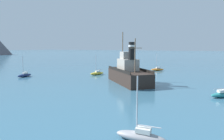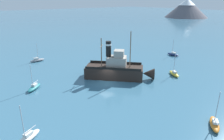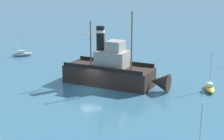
{
  "view_description": "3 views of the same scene",
  "coord_description": "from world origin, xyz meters",
  "px_view_note": "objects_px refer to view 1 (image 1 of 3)",
  "views": [
    {
      "loc": [
        -36.87,
        -9.86,
        7.02
      ],
      "look_at": [
        -2.09,
        6.17,
        2.46
      ],
      "focal_mm": 32.0,
      "sensor_mm": 36.0,
      "label": 1
    },
    {
      "loc": [
        29.41,
        -22.34,
        15.89
      ],
      "look_at": [
        -1.14,
        2.18,
        1.9
      ],
      "focal_mm": 32.0,
      "sensor_mm": 36.0,
      "label": 2
    },
    {
      "loc": [
        40.38,
        -12.57,
        13.87
      ],
      "look_at": [
        -0.68,
        3.2,
        2.09
      ],
      "focal_mm": 55.0,
      "sensor_mm": 36.0,
      "label": 3
    }
  ],
  "objects_px": {
    "sailboat_navy": "(25,75)",
    "sailboat_yellow": "(97,73)",
    "sailboat_orange": "(157,69)",
    "sailboat_grey": "(141,136)",
    "sailboat_teal": "(223,94)",
    "old_tugboat": "(128,73)"
  },
  "relations": [
    {
      "from": "sailboat_navy",
      "to": "sailboat_yellow",
      "type": "distance_m",
      "value": 16.87
    },
    {
      "from": "sailboat_orange",
      "to": "sailboat_yellow",
      "type": "bearing_deg",
      "value": 140.76
    },
    {
      "from": "sailboat_yellow",
      "to": "sailboat_orange",
      "type": "relative_size",
      "value": 1.0
    },
    {
      "from": "sailboat_grey",
      "to": "sailboat_orange",
      "type": "distance_m",
      "value": 44.39
    },
    {
      "from": "sailboat_yellow",
      "to": "sailboat_teal",
      "type": "distance_m",
      "value": 29.03
    },
    {
      "from": "old_tugboat",
      "to": "sailboat_yellow",
      "type": "height_order",
      "value": "old_tugboat"
    },
    {
      "from": "sailboat_yellow",
      "to": "sailboat_teal",
      "type": "xyz_separation_m",
      "value": [
        -11.96,
        -26.45,
        0.0
      ]
    },
    {
      "from": "old_tugboat",
      "to": "sailboat_orange",
      "type": "height_order",
      "value": "old_tugboat"
    },
    {
      "from": "sailboat_navy",
      "to": "sailboat_teal",
      "type": "distance_m",
      "value": 40.18
    },
    {
      "from": "old_tugboat",
      "to": "sailboat_grey",
      "type": "relative_size",
      "value": 2.62
    },
    {
      "from": "sailboat_orange",
      "to": "sailboat_navy",
      "type": "bearing_deg",
      "value": 133.68
    },
    {
      "from": "sailboat_navy",
      "to": "sailboat_teal",
      "type": "bearing_deg",
      "value": -92.98
    },
    {
      "from": "old_tugboat",
      "to": "sailboat_yellow",
      "type": "distance_m",
      "value": 12.71
    },
    {
      "from": "sailboat_yellow",
      "to": "sailboat_teal",
      "type": "relative_size",
      "value": 1.0
    },
    {
      "from": "sailboat_yellow",
      "to": "sailboat_orange",
      "type": "xyz_separation_m",
      "value": [
        14.49,
        -11.84,
        0.0
      ]
    },
    {
      "from": "old_tugboat",
      "to": "sailboat_orange",
      "type": "relative_size",
      "value": 2.62
    },
    {
      "from": "sailboat_navy",
      "to": "sailboat_orange",
      "type": "xyz_separation_m",
      "value": [
        24.36,
        -25.51,
        0.0
      ]
    },
    {
      "from": "sailboat_orange",
      "to": "old_tugboat",
      "type": "bearing_deg",
      "value": 176.61
    },
    {
      "from": "sailboat_yellow",
      "to": "sailboat_teal",
      "type": "bearing_deg",
      "value": -114.33
    },
    {
      "from": "sailboat_orange",
      "to": "sailboat_teal",
      "type": "relative_size",
      "value": 1.0
    },
    {
      "from": "sailboat_orange",
      "to": "sailboat_teal",
      "type": "bearing_deg",
      "value": -151.08
    },
    {
      "from": "sailboat_yellow",
      "to": "sailboat_teal",
      "type": "height_order",
      "value": "same"
    }
  ]
}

